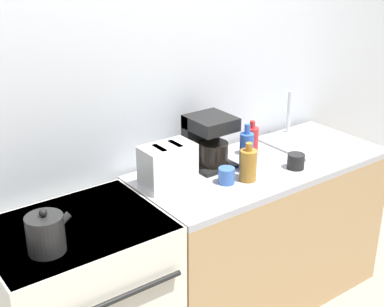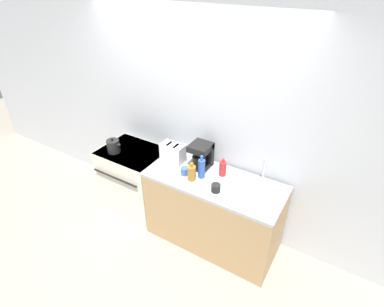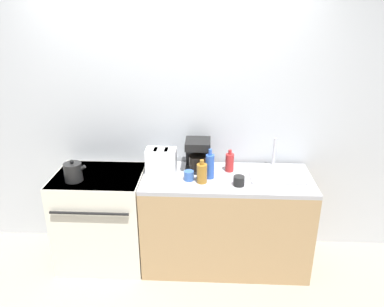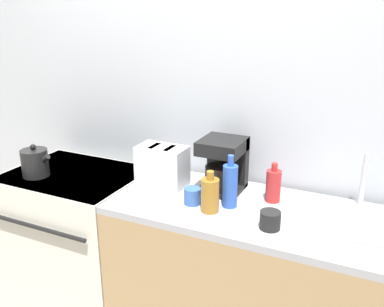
% 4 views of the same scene
% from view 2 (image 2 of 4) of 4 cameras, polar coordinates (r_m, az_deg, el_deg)
% --- Properties ---
extents(ground_plane, '(12.00, 12.00, 0.00)m').
position_cam_2_polar(ground_plane, '(3.76, -5.86, -15.75)').
color(ground_plane, gray).
extents(wall_back, '(8.00, 0.05, 2.60)m').
position_cam_2_polar(wall_back, '(3.42, -0.24, 6.53)').
color(wall_back, silver).
rests_on(wall_back, ground_plane).
extents(stove, '(0.77, 0.64, 0.88)m').
position_cam_2_polar(stove, '(3.92, -10.77, -4.87)').
color(stove, silver).
rests_on(stove, ground_plane).
extents(counter_block, '(1.47, 0.63, 0.88)m').
position_cam_2_polar(counter_block, '(3.43, 4.09, -10.93)').
color(counter_block, tan).
rests_on(counter_block, ground_plane).
extents(kettle, '(0.19, 0.15, 0.19)m').
position_cam_2_polar(kettle, '(3.68, -14.75, 1.39)').
color(kettle, black).
rests_on(kettle, stove).
extents(toaster, '(0.26, 0.16, 0.22)m').
position_cam_2_polar(toaster, '(3.38, -3.66, 0.14)').
color(toaster, white).
rests_on(toaster, counter_block).
extents(coffee_maker, '(0.22, 0.23, 0.28)m').
position_cam_2_polar(coffee_maker, '(3.28, 1.81, -0.14)').
color(coffee_maker, black).
rests_on(coffee_maker, counter_block).
extents(sink_tray, '(0.46, 0.40, 0.28)m').
position_cam_2_polar(sink_tray, '(3.08, 12.23, -6.49)').
color(sink_tray, '#B7B7BC').
rests_on(sink_tray, counter_block).
extents(bottle_blue, '(0.07, 0.07, 0.26)m').
position_cam_2_polar(bottle_blue, '(3.12, 1.83, -2.84)').
color(bottle_blue, '#2D56B7').
rests_on(bottle_blue, counter_block).
extents(bottle_red, '(0.07, 0.07, 0.20)m').
position_cam_2_polar(bottle_red, '(3.18, 5.88, -2.82)').
color(bottle_red, '#B72828').
rests_on(bottle_red, counter_block).
extents(bottle_amber, '(0.09, 0.09, 0.20)m').
position_cam_2_polar(bottle_amber, '(3.10, -0.07, -3.67)').
color(bottle_amber, '#9E6B23').
rests_on(bottle_amber, counter_block).
extents(cup_blue, '(0.08, 0.08, 0.08)m').
position_cam_2_polar(cup_blue, '(3.20, -1.42, -3.37)').
color(cup_blue, '#3860B2').
rests_on(cup_blue, counter_block).
extents(cup_black, '(0.09, 0.09, 0.08)m').
position_cam_2_polar(cup_black, '(2.98, 4.56, -6.56)').
color(cup_black, black).
rests_on(cup_black, counter_block).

